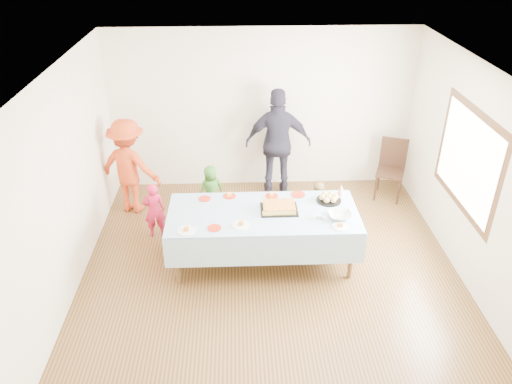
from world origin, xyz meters
TOP-DOWN VIEW (x-y plane):
  - ground at (0.00, 0.00)m, footprint 5.00×5.00m
  - room_walls at (0.05, 0.00)m, footprint 5.04×5.04m
  - party_table at (-0.09, 0.22)m, footprint 2.50×1.10m
  - birthday_cake at (0.12, 0.26)m, footprint 0.49×0.38m
  - rolls_tray at (0.82, 0.47)m, footprint 0.34×0.34m
  - punch_bowl at (0.89, 0.04)m, footprint 0.30×0.30m
  - party_hat at (1.01, 0.62)m, footprint 0.11×0.11m
  - fork_pile at (0.61, 0.04)m, footprint 0.24×0.18m
  - plate_red_far_a at (-0.88, 0.59)m, footprint 0.17×0.17m
  - plate_red_far_b at (-0.54, 0.65)m, footprint 0.17×0.17m
  - plate_red_far_c at (0.05, 0.64)m, footprint 0.17×0.17m
  - plate_red_far_d at (0.42, 0.66)m, footprint 0.20×0.20m
  - plate_red_near at (-0.72, -0.14)m, footprint 0.17×0.17m
  - plate_white_left at (-1.06, -0.19)m, footprint 0.23×0.23m
  - plate_white_mid at (-0.39, -0.09)m, footprint 0.23×0.23m
  - plate_white_right at (0.85, -0.17)m, footprint 0.20×0.20m
  - dining_chair at (2.13, 1.97)m, footprint 0.56×0.56m
  - toddler_left at (-1.64, 0.90)m, footprint 0.35×0.27m
  - toddler_mid at (-0.84, 1.50)m, footprint 0.46×0.38m
  - toddler_right at (0.72, 0.90)m, footprint 0.46×0.39m
  - adult_left at (-2.10, 1.67)m, footprint 1.12×0.85m
  - adult_right at (0.26, 2.14)m, footprint 1.10×0.50m

SIDE VIEW (x-z plane):
  - ground at x=0.00m, z-range 0.00..0.00m
  - toddler_mid at x=-0.84m, z-range 0.00..0.82m
  - toddler_right at x=0.72m, z-range 0.00..0.84m
  - toddler_left at x=-1.64m, z-range 0.00..0.86m
  - dining_chair at x=2.13m, z-range 0.06..1.05m
  - party_table at x=-0.09m, z-range 0.33..1.11m
  - adult_left at x=-2.10m, z-range 0.00..1.54m
  - plate_red_far_a at x=-0.88m, z-range 0.78..0.79m
  - plate_red_far_b at x=-0.54m, z-range 0.78..0.79m
  - plate_red_far_c at x=0.05m, z-range 0.78..0.79m
  - plate_red_far_d at x=0.42m, z-range 0.78..0.79m
  - plate_red_near at x=-0.72m, z-range 0.78..0.79m
  - plate_white_left at x=-1.06m, z-range 0.78..0.79m
  - plate_white_mid at x=-0.39m, z-range 0.78..0.79m
  - plate_white_right at x=0.85m, z-range 0.78..0.79m
  - fork_pile at x=0.61m, z-range 0.78..0.85m
  - punch_bowl at x=0.89m, z-range 0.78..0.85m
  - birthday_cake at x=0.12m, z-range 0.78..0.86m
  - rolls_tray at x=0.82m, z-range 0.77..0.87m
  - party_hat at x=1.01m, z-range 0.78..0.96m
  - adult_right at x=0.26m, z-range 0.00..1.83m
  - room_walls at x=0.05m, z-range 0.41..3.13m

